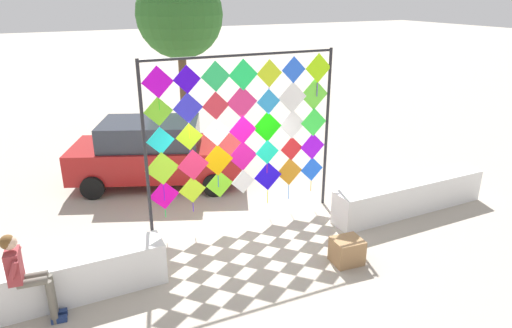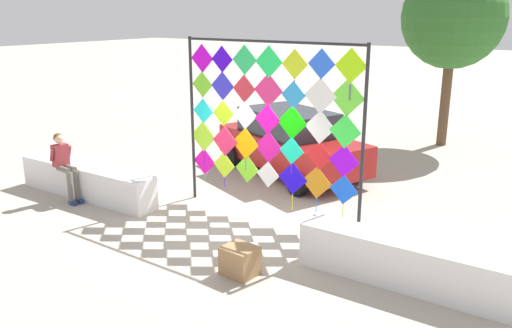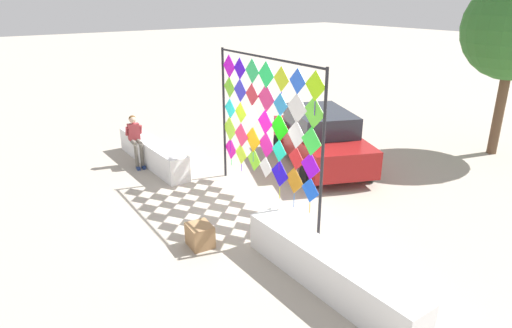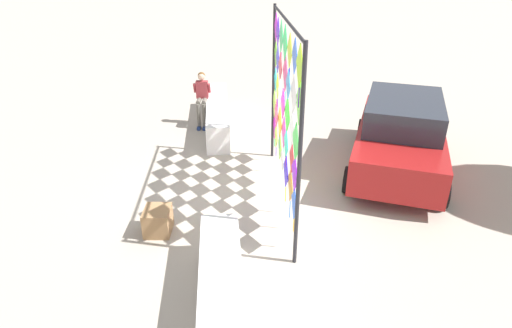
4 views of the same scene
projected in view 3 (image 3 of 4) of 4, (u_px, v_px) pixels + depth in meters
name	position (u px, v px, depth m)	size (l,w,h in m)	color
ground	(234.00, 204.00, 11.84)	(120.00, 120.00, 0.00)	#ADA393
plaza_ledge_left	(152.00, 153.00, 14.50)	(4.11, 0.63, 0.78)	white
plaza_ledge_right	(327.00, 270.00, 8.31)	(4.11, 0.63, 0.78)	white
kite_display_rack	(267.00, 120.00, 11.24)	(4.36, 0.20, 3.81)	#232328
seated_vendor	(135.00, 137.00, 14.18)	(0.75, 0.54, 1.63)	#666056
parked_car	(321.00, 138.00, 14.31)	(4.94, 3.56, 1.76)	maroon
cardboard_box_large	(200.00, 235.00, 9.80)	(0.56, 0.49, 0.50)	#9E754C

